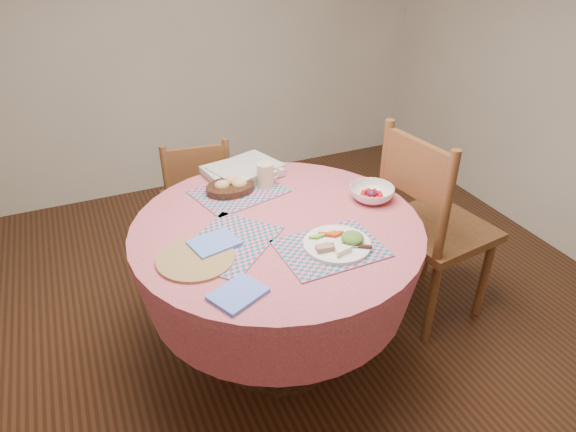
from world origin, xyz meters
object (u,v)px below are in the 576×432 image
object	(u,v)px
dinner_plate	(339,243)
fruit_bowl	(372,194)
dining_table	(278,262)
latte_mug	(266,175)
chair_back	(198,200)
wicker_trivet	(196,258)
chair_right	(430,223)
bread_bowl	(231,186)

from	to	relation	value
dinner_plate	fruit_bowl	distance (m)	0.43
dining_table	latte_mug	size ratio (longest dim) A/B	10.60
latte_mug	fruit_bowl	distance (m)	0.50
dinner_plate	fruit_bowl	xyz separation A→B (m)	(0.32, 0.28, 0.01)
chair_back	latte_mug	xyz separation A→B (m)	(0.22, -0.54, 0.37)
dinner_plate	wicker_trivet	bearing A→B (deg)	164.70
dining_table	chair_right	bearing A→B (deg)	-0.38
dining_table	dinner_plate	bearing A→B (deg)	-58.12
chair_back	dinner_plate	bearing A→B (deg)	111.63
chair_right	fruit_bowl	size ratio (longest dim) A/B	4.29
chair_back	wicker_trivet	distance (m)	1.06
latte_mug	dining_table	bearing A→B (deg)	-103.98
wicker_trivet	dinner_plate	distance (m)	0.56
chair_right	fruit_bowl	bearing A→B (deg)	76.91
dining_table	chair_right	world-z (taller)	chair_right
dinner_plate	latte_mug	size ratio (longest dim) A/B	2.29
chair_back	dining_table	bearing A→B (deg)	105.83
bread_bowl	chair_back	bearing A→B (deg)	95.01
bread_bowl	fruit_bowl	size ratio (longest dim) A/B	0.93
chair_right	fruit_bowl	world-z (taller)	chair_right
chair_right	dinner_plate	world-z (taller)	chair_right
dinner_plate	bread_bowl	xyz separation A→B (m)	(-0.25, 0.61, 0.01)
dining_table	dinner_plate	size ratio (longest dim) A/B	4.64
chair_right	wicker_trivet	xyz separation A→B (m)	(-1.20, -0.10, 0.20)
chair_right	bread_bowl	distance (m)	1.00
wicker_trivet	bread_bowl	size ratio (longest dim) A/B	1.30
chair_back	dinner_plate	size ratio (longest dim) A/B	3.21
dining_table	bread_bowl	bearing A→B (deg)	104.18
chair_right	wicker_trivet	bearing A→B (deg)	87.02
dining_table	wicker_trivet	world-z (taller)	wicker_trivet
chair_back	fruit_bowl	distance (m)	1.10
fruit_bowl	wicker_trivet	bearing A→B (deg)	-171.23
chair_back	wicker_trivet	bearing A→B (deg)	82.92
chair_right	bread_bowl	world-z (taller)	chair_right
wicker_trivet	chair_right	bearing A→B (deg)	4.83
chair_right	latte_mug	bearing A→B (deg)	57.27
chair_right	bread_bowl	xyz separation A→B (m)	(-0.91, 0.36, 0.23)
latte_mug	wicker_trivet	bearing A→B (deg)	-136.39
chair_back	dinner_plate	world-z (taller)	chair_back
chair_right	chair_back	distance (m)	1.30
bread_bowl	fruit_bowl	xyz separation A→B (m)	(0.57, -0.33, -0.00)
latte_mug	fruit_bowl	world-z (taller)	latte_mug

